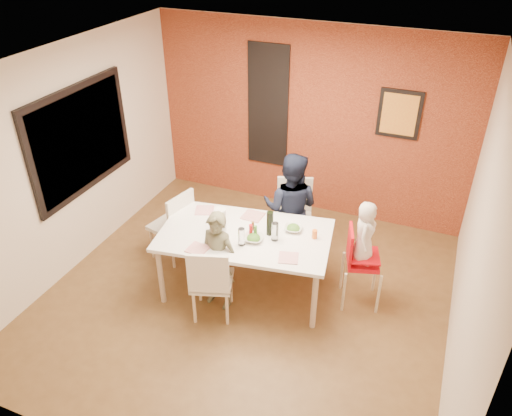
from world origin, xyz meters
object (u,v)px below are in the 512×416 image
at_px(wine_bottle, 270,223).
at_px(child_far, 291,208).
at_px(chair_far, 294,211).
at_px(paper_towel_roll, 220,220).
at_px(chair_left, 175,222).
at_px(chair_near, 211,280).
at_px(high_chair, 359,259).
at_px(toddler, 365,233).
at_px(child_near, 218,261).
at_px(dining_table, 245,239).

bearing_deg(wine_bottle, child_far, 89.22).
height_order(chair_far, paper_towel_roll, paper_towel_roll).
xyz_separation_m(chair_left, paper_towel_roll, (0.78, -0.28, 0.40)).
relative_size(chair_left, wine_bottle, 3.38).
bearing_deg(chair_near, chair_far, -121.71).
height_order(high_chair, toddler, toddler).
xyz_separation_m(chair_near, child_far, (0.42, 1.38, 0.21)).
distance_m(child_near, toddler, 1.63).
height_order(toddler, wine_bottle, toddler).
bearing_deg(chair_far, toddler, -53.68).
height_order(toddler, paper_towel_roll, toddler).
distance_m(chair_near, wine_bottle, 0.90).
bearing_deg(chair_far, child_near, -125.11).
bearing_deg(high_chair, wine_bottle, 84.74).
xyz_separation_m(chair_near, wine_bottle, (0.41, 0.69, 0.41)).
height_order(chair_left, wine_bottle, wine_bottle).
bearing_deg(child_far, chair_near, 69.00).
bearing_deg(wine_bottle, toddler, 11.73).
xyz_separation_m(dining_table, child_near, (-0.18, -0.35, -0.12)).
bearing_deg(wine_bottle, paper_towel_roll, -163.92).
distance_m(chair_near, paper_towel_roll, 0.68).
bearing_deg(high_chair, child_near, 97.73).
xyz_separation_m(child_far, wine_bottle, (-0.01, -0.70, 0.20)).
height_order(chair_left, paper_towel_roll, paper_towel_roll).
bearing_deg(toddler, chair_far, 50.10).
xyz_separation_m(high_chair, child_near, (-1.42, -0.64, 0.01)).
relative_size(chair_near, chair_far, 0.97).
distance_m(toddler, wine_bottle, 1.03).
relative_size(child_near, toddler, 1.64).
height_order(dining_table, paper_towel_roll, paper_towel_roll).
relative_size(child_near, wine_bottle, 4.19).
bearing_deg(child_near, child_far, 74.20).
height_order(chair_near, chair_far, chair_far).
relative_size(dining_table, high_chair, 2.09).
bearing_deg(paper_towel_roll, high_chair, 12.99).
bearing_deg(paper_towel_roll, wine_bottle, 16.08).
bearing_deg(child_far, toddler, 149.93).
relative_size(dining_table, chair_near, 2.16).
xyz_separation_m(chair_far, toddler, (1.03, -0.73, 0.40)).
bearing_deg(chair_left, chair_far, 135.36).
bearing_deg(chair_near, toddler, -165.95).
height_order(dining_table, high_chair, high_chair).
bearing_deg(chair_left, dining_table, 91.11).
relative_size(chair_far, wine_bottle, 3.40).
bearing_deg(high_chair, dining_table, 86.76).
xyz_separation_m(dining_table, chair_far, (0.24, 1.04, -0.18)).
relative_size(chair_far, child_far, 0.66).
xyz_separation_m(child_near, wine_bottle, (0.44, 0.45, 0.34)).
bearing_deg(toddler, chair_left, 87.48).
height_order(high_chair, child_near, child_near).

